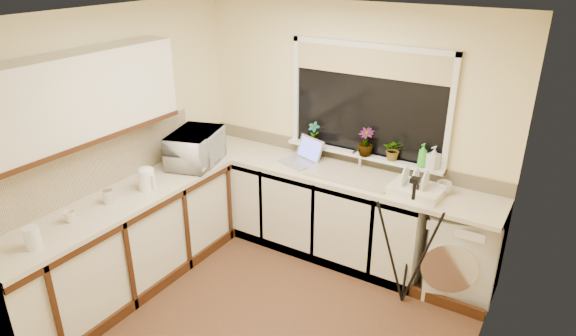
{
  "coord_description": "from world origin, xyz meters",
  "views": [
    {
      "loc": [
        1.94,
        -2.79,
        2.86
      ],
      "look_at": [
        -0.11,
        0.55,
        1.15
      ],
      "focal_mm": 31.25,
      "sensor_mm": 36.0,
      "label": 1
    }
  ],
  "objects_px": {
    "glass_jug": "(32,238)",
    "washing_machine": "(459,250)",
    "kettle": "(147,180)",
    "tripod": "(408,243)",
    "cup_back": "(444,188)",
    "soap_bottle_green": "(423,155)",
    "microwave": "(196,148)",
    "laptop": "(303,156)",
    "plant_c": "(366,142)",
    "plant_d": "(394,150)",
    "steel_jar": "(108,197)",
    "soap_bottle_clear": "(434,158)",
    "plant_a": "(314,133)",
    "dish_rack": "(416,190)",
    "cup_left": "(70,217)"
  },
  "relations": [
    {
      "from": "glass_jug",
      "to": "washing_machine",
      "type": "bearing_deg",
      "value": 43.81
    },
    {
      "from": "washing_machine",
      "to": "kettle",
      "type": "distance_m",
      "value": 2.85
    },
    {
      "from": "tripod",
      "to": "cup_back",
      "type": "bearing_deg",
      "value": 94.59
    },
    {
      "from": "soap_bottle_green",
      "to": "microwave",
      "type": "bearing_deg",
      "value": -159.8
    },
    {
      "from": "laptop",
      "to": "glass_jug",
      "type": "relative_size",
      "value": 2.59
    },
    {
      "from": "plant_c",
      "to": "plant_d",
      "type": "distance_m",
      "value": 0.27
    },
    {
      "from": "washing_machine",
      "to": "plant_d",
      "type": "height_order",
      "value": "plant_d"
    },
    {
      "from": "steel_jar",
      "to": "plant_c",
      "type": "distance_m",
      "value": 2.37
    },
    {
      "from": "kettle",
      "to": "soap_bottle_green",
      "type": "xyz_separation_m",
      "value": [
        2.02,
        1.43,
        0.17
      ]
    },
    {
      "from": "tripod",
      "to": "microwave",
      "type": "xyz_separation_m",
      "value": [
        -2.17,
        -0.16,
        0.47
      ]
    },
    {
      "from": "kettle",
      "to": "plant_c",
      "type": "height_order",
      "value": "plant_c"
    },
    {
      "from": "soap_bottle_clear",
      "to": "washing_machine",
      "type": "bearing_deg",
      "value": -26.23
    },
    {
      "from": "glass_jug",
      "to": "soap_bottle_green",
      "type": "bearing_deg",
      "value": 51.68
    },
    {
      "from": "laptop",
      "to": "microwave",
      "type": "bearing_deg",
      "value": -126.98
    },
    {
      "from": "glass_jug",
      "to": "plant_c",
      "type": "xyz_separation_m",
      "value": [
        1.46,
        2.52,
        0.2
      ]
    },
    {
      "from": "plant_a",
      "to": "washing_machine",
      "type": "bearing_deg",
      "value": -5.82
    },
    {
      "from": "microwave",
      "to": "tripod",
      "type": "bearing_deg",
      "value": -102.82
    },
    {
      "from": "plant_c",
      "to": "glass_jug",
      "type": "bearing_deg",
      "value": -120.0
    },
    {
      "from": "washing_machine",
      "to": "kettle",
      "type": "height_order",
      "value": "kettle"
    },
    {
      "from": "steel_jar",
      "to": "washing_machine",
      "type": "bearing_deg",
      "value": 32.31
    },
    {
      "from": "washing_machine",
      "to": "plant_d",
      "type": "xyz_separation_m",
      "value": [
        -0.74,
        0.18,
        0.75
      ]
    },
    {
      "from": "tripod",
      "to": "plant_a",
      "type": "bearing_deg",
      "value": 174.46
    },
    {
      "from": "dish_rack",
      "to": "plant_c",
      "type": "distance_m",
      "value": 0.69
    },
    {
      "from": "plant_d",
      "to": "soap_bottle_green",
      "type": "height_order",
      "value": "soap_bottle_green"
    },
    {
      "from": "plant_a",
      "to": "glass_jug",
      "type": "bearing_deg",
      "value": -109.4
    },
    {
      "from": "plant_d",
      "to": "tripod",
      "type": "bearing_deg",
      "value": -56.28
    },
    {
      "from": "kettle",
      "to": "soap_bottle_clear",
      "type": "bearing_deg",
      "value": 34.3
    },
    {
      "from": "steel_jar",
      "to": "soap_bottle_clear",
      "type": "relative_size",
      "value": 0.56
    },
    {
      "from": "cup_back",
      "to": "dish_rack",
      "type": "bearing_deg",
      "value": -148.49
    },
    {
      "from": "kettle",
      "to": "glass_jug",
      "type": "xyz_separation_m",
      "value": [
        0.01,
        -1.11,
        -0.01
      ]
    },
    {
      "from": "steel_jar",
      "to": "soap_bottle_green",
      "type": "height_order",
      "value": "soap_bottle_green"
    },
    {
      "from": "microwave",
      "to": "cup_back",
      "type": "relative_size",
      "value": 4.43
    },
    {
      "from": "dish_rack",
      "to": "plant_d",
      "type": "height_order",
      "value": "plant_d"
    },
    {
      "from": "laptop",
      "to": "steel_jar",
      "type": "relative_size",
      "value": 3.52
    },
    {
      "from": "tripod",
      "to": "plant_d",
      "type": "height_order",
      "value": "plant_d"
    },
    {
      "from": "kettle",
      "to": "plant_a",
      "type": "xyz_separation_m",
      "value": [
        0.9,
        1.42,
        0.17
      ]
    },
    {
      "from": "washing_machine",
      "to": "tripod",
      "type": "distance_m",
      "value": 0.58
    },
    {
      "from": "dish_rack",
      "to": "cup_back",
      "type": "bearing_deg",
      "value": 35.04
    },
    {
      "from": "glass_jug",
      "to": "soap_bottle_clear",
      "type": "xyz_separation_m",
      "value": [
        2.1,
        2.55,
        0.17
      ]
    },
    {
      "from": "washing_machine",
      "to": "dish_rack",
      "type": "distance_m",
      "value": 0.68
    },
    {
      "from": "washing_machine",
      "to": "microwave",
      "type": "distance_m",
      "value": 2.65
    },
    {
      "from": "cup_left",
      "to": "laptop",
      "type": "bearing_deg",
      "value": 64.45
    },
    {
      "from": "steel_jar",
      "to": "soap_bottle_clear",
      "type": "xyz_separation_m",
      "value": [
        2.2,
        1.8,
        0.2
      ]
    },
    {
      "from": "cup_back",
      "to": "washing_machine",
      "type": "bearing_deg",
      "value": -10.57
    },
    {
      "from": "tripod",
      "to": "glass_jug",
      "type": "relative_size",
      "value": 7.35
    },
    {
      "from": "dish_rack",
      "to": "glass_jug",
      "type": "xyz_separation_m",
      "value": [
        -2.06,
        -2.29,
        0.05
      ]
    },
    {
      "from": "soap_bottle_green",
      "to": "cup_left",
      "type": "xyz_separation_m",
      "value": [
        -2.11,
        -2.16,
        -0.22
      ]
    },
    {
      "from": "steel_jar",
      "to": "plant_d",
      "type": "relative_size",
      "value": 0.57
    },
    {
      "from": "dish_rack",
      "to": "tripod",
      "type": "bearing_deg",
      "value": -73.8
    },
    {
      "from": "tripod",
      "to": "laptop",
      "type": "bearing_deg",
      "value": -179.06
    }
  ]
}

